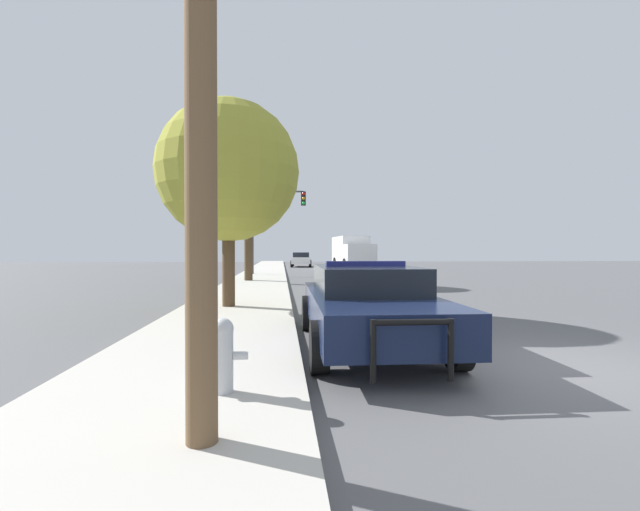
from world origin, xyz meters
name	(u,v)px	position (x,y,z in m)	size (l,w,h in m)	color
ground_plane	(559,368)	(0.00, 0.00, 0.00)	(110.00, 110.00, 0.00)	#565659
sidewalk_left	(187,373)	(-5.10, 0.00, 0.07)	(3.00, 110.00, 0.13)	#BCB7AD
police_car	(367,302)	(-2.40, 1.63, 0.75)	(2.20, 5.18, 1.46)	#141E3D
fire_hydrant	(223,353)	(-4.51, -1.01, 0.55)	(0.53, 0.23, 0.80)	#B7BCC1
traffic_light	(273,214)	(-4.40, 22.05, 3.96)	(3.50, 0.35, 5.47)	#424247
car_background_distant	(301,259)	(-1.91, 36.79, 0.76)	(2.23, 4.65, 1.43)	silver
box_truck	(352,251)	(2.57, 33.03, 1.59)	(2.97, 8.02, 2.91)	silver
tree_sidewalk_mid	(248,186)	(-5.54, 16.18, 4.89)	(3.98, 3.98, 6.79)	#4C3823
tree_sidewalk_near	(228,171)	(-5.31, 6.15, 3.80)	(3.84, 3.84, 5.60)	#4C3823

